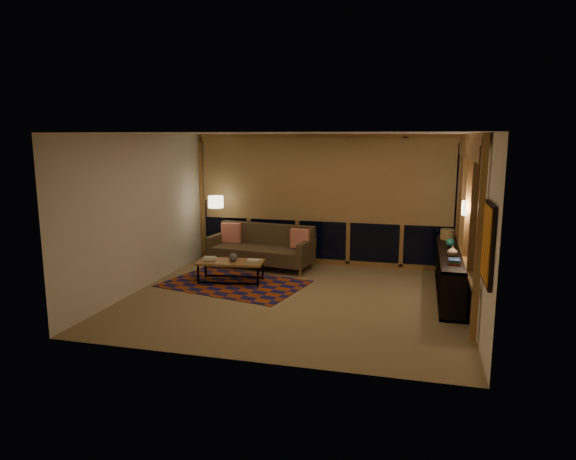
% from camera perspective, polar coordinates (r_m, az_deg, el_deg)
% --- Properties ---
extents(floor, '(5.50, 5.00, 0.01)m').
position_cam_1_polar(floor, '(8.60, 0.77, -7.61)').
color(floor, olive).
rests_on(floor, ground).
extents(ceiling, '(5.50, 5.00, 0.01)m').
position_cam_1_polar(ceiling, '(8.18, 0.81, 10.69)').
color(ceiling, white).
rests_on(ceiling, walls).
extents(walls, '(5.51, 5.01, 2.70)m').
position_cam_1_polar(walls, '(8.29, 0.79, 1.31)').
color(walls, white).
rests_on(walls, floor).
extents(window_wall_back, '(5.30, 0.16, 2.60)m').
position_cam_1_polar(window_wall_back, '(10.64, 3.91, 3.30)').
color(window_wall_back, brown).
rests_on(window_wall_back, walls).
extents(window_wall_right, '(0.16, 3.70, 2.60)m').
position_cam_1_polar(window_wall_right, '(8.68, 19.24, 1.14)').
color(window_wall_right, brown).
rests_on(window_wall_right, walls).
extents(wall_art, '(0.06, 0.74, 0.94)m').
position_cam_1_polar(wall_art, '(6.26, 21.28, -1.42)').
color(wall_art, red).
rests_on(wall_art, walls).
extents(wall_sconce, '(0.12, 0.18, 0.22)m').
position_cam_1_polar(wall_sconce, '(8.50, 18.99, 2.34)').
color(wall_sconce, '#F7E4B4').
rests_on(wall_sconce, walls).
extents(sofa, '(2.18, 1.11, 0.86)m').
position_cam_1_polar(sofa, '(10.48, -3.06, -1.91)').
color(sofa, '#44331D').
rests_on(sofa, floor).
extents(pillow_left, '(0.41, 0.14, 0.41)m').
position_cam_1_polar(pillow_left, '(10.92, -6.32, -0.37)').
color(pillow_left, red).
rests_on(pillow_left, sofa).
extents(pillow_right, '(0.39, 0.16, 0.38)m').
position_cam_1_polar(pillow_right, '(10.25, 1.34, -1.11)').
color(pillow_right, red).
rests_on(pillow_right, sofa).
extents(area_rug, '(2.74, 2.12, 0.01)m').
position_cam_1_polar(area_rug, '(9.45, -5.97, -5.96)').
color(area_rug, '#8C330B').
rests_on(area_rug, floor).
extents(coffee_table, '(1.26, 0.69, 0.40)m').
position_cam_1_polar(coffee_table, '(9.53, -6.36, -4.62)').
color(coffee_table, brown).
rests_on(coffee_table, floor).
extents(book_stack_a, '(0.27, 0.24, 0.07)m').
position_cam_1_polar(book_stack_a, '(9.55, -8.71, -3.20)').
color(book_stack_a, beige).
rests_on(book_stack_a, coffee_table).
extents(book_stack_b, '(0.28, 0.23, 0.05)m').
position_cam_1_polar(book_stack_b, '(9.37, -3.84, -3.41)').
color(book_stack_b, beige).
rests_on(book_stack_b, coffee_table).
extents(ceramic_pot, '(0.21, 0.21, 0.16)m').
position_cam_1_polar(ceramic_pot, '(9.42, -6.10, -3.03)').
color(ceramic_pot, black).
rests_on(ceramic_pot, coffee_table).
extents(floor_lamp, '(0.57, 0.50, 1.44)m').
position_cam_1_polar(floor_lamp, '(11.11, -9.05, 0.22)').
color(floor_lamp, black).
rests_on(floor_lamp, floor).
extents(bookshelf, '(0.40, 2.99, 0.75)m').
position_cam_1_polar(bookshelf, '(9.20, 17.53, -4.49)').
color(bookshelf, black).
rests_on(bookshelf, floor).
extents(basket, '(0.28, 0.28, 0.19)m').
position_cam_1_polar(basket, '(10.09, 17.29, -0.45)').
color(basket, tan).
rests_on(basket, bookshelf).
extents(teal_bowl, '(0.16, 0.16, 0.15)m').
position_cam_1_polar(teal_bowl, '(9.42, 17.58, -1.34)').
color(teal_bowl, '#1B6557').
rests_on(teal_bowl, bookshelf).
extents(vase, '(0.21, 0.21, 0.17)m').
position_cam_1_polar(vase, '(8.70, 17.82, -2.22)').
color(vase, tan).
rests_on(vase, bookshelf).
extents(shelf_book_stack, '(0.25, 0.30, 0.08)m').
position_cam_1_polar(shelf_book_stack, '(8.20, 17.99, -3.33)').
color(shelf_book_stack, beige).
rests_on(shelf_book_stack, bookshelf).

